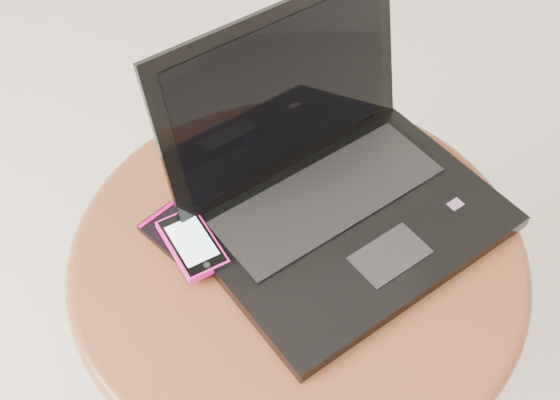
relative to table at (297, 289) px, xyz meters
name	(u,v)px	position (x,y,z in m)	size (l,w,h in m)	color
table	(297,289)	(0.00, 0.00, 0.00)	(0.63, 0.63, 0.50)	#4D2E15
laptop	(333,187)	(0.07, 0.04, 0.15)	(0.46, 0.42, 0.26)	black
phone_black	(182,238)	(-0.14, 0.07, 0.11)	(0.11, 0.13, 0.01)	black
phone_pink	(192,244)	(-0.13, 0.04, 0.12)	(0.07, 0.12, 0.01)	#FF1BA8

